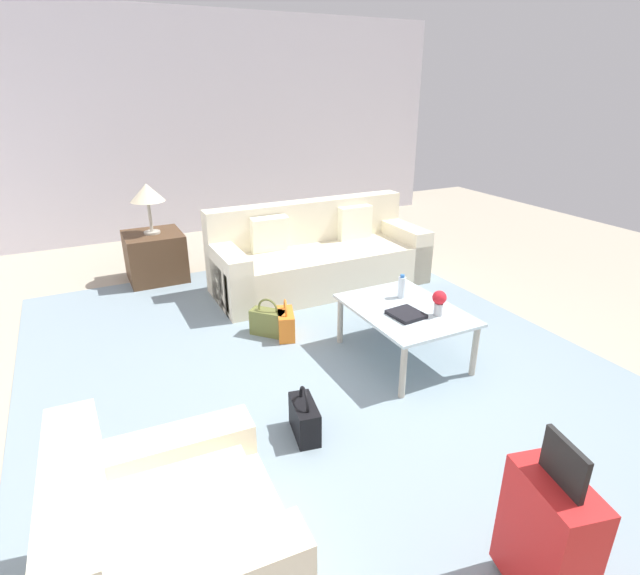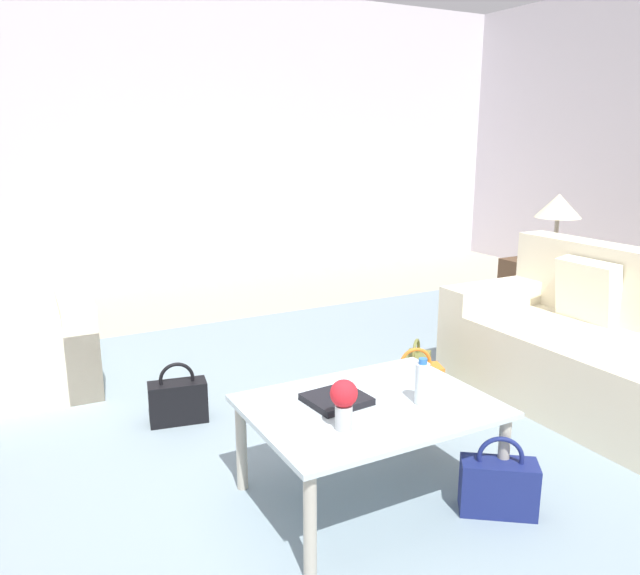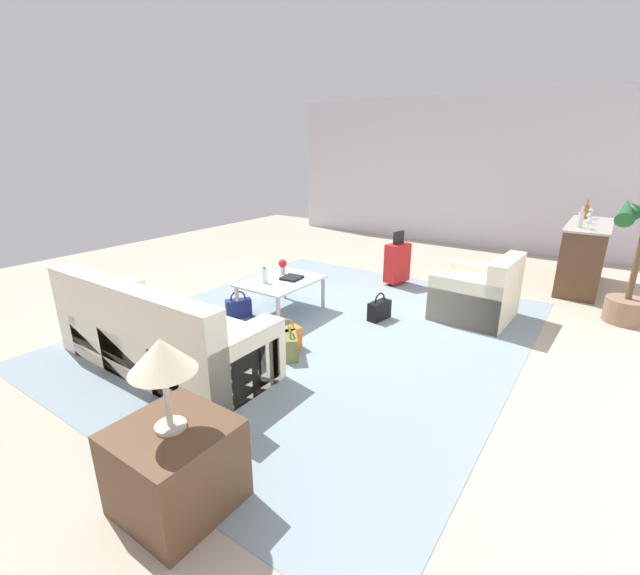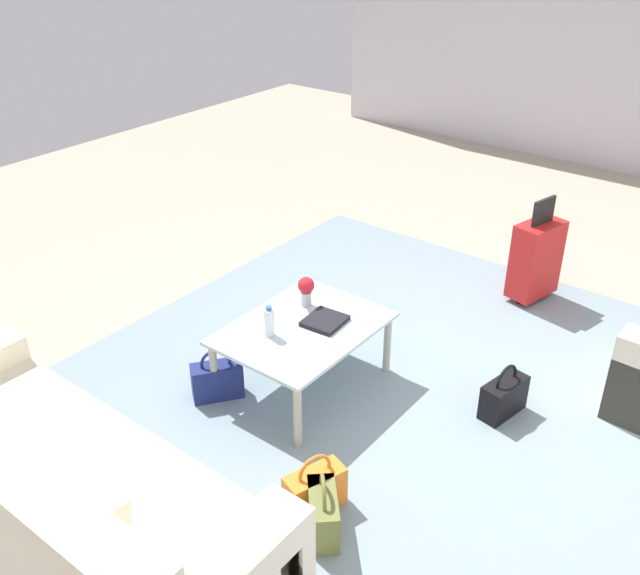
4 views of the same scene
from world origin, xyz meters
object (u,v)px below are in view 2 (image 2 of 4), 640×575
Objects in this scene: water_bottle at (422,383)px; handbag_black at (178,401)px; armchair at (15,343)px; handbag_orange at (415,384)px; handbag_olive at (415,374)px; flower_vase at (344,400)px; coffee_table_book at (337,399)px; side_table at (551,293)px; coffee_table at (370,415)px; table_lamp at (558,208)px; handbag_navy at (498,486)px.

water_bottle is 0.57× the size of handbag_black.
handbag_orange is at bearing -34.76° from armchair.
handbag_orange is at bearing -127.37° from handbag_olive.
armchair is 2.57m from flower_vase.
handbag_olive is 1.46m from handbag_black.
flower_vase is (-0.10, -0.23, 0.11)m from coffee_table_book.
side_table is at bearing 5.98° from handbag_black.
coffee_table is 1.83× the size of table_lamp.
handbag_navy is at bearing -40.20° from coffee_table.
handbag_olive is at bearing 53.90° from water_bottle.
handbag_orange is 1.00× the size of handbag_olive.
handbag_orange is 1.39m from handbag_black.
table_lamp is at bearing 0.00° from side_table.
flower_vase is 1.56m from handbag_olive.
handbag_navy is (0.43, -0.36, -0.27)m from coffee_table.
water_bottle is 0.32× the size of side_table.
water_bottle is 0.36× the size of table_lamp.
water_bottle is 0.82× the size of coffee_table_book.
coffee_table_book is (-0.32, 0.18, -0.08)m from water_bottle.
water_bottle is 1.25m from handbag_olive.
table_lamp is (3.02, 1.65, 0.42)m from flower_vase.
armchair is at bearing 170.76° from side_table.
coffee_table_book is at bearing 66.50° from flower_vase.
armchair is 3.06m from handbag_navy.
armchair reaches higher than coffee_table.
water_bottle reaches higher than handbag_orange.
handbag_orange is at bearing 71.28° from handbag_navy.
handbag_navy is at bearing -141.91° from table_lamp.
water_bottle is (1.50, -2.27, 0.26)m from armchair.
flower_vase reaches higher than handbag_orange.
table_lamp reaches higher than coffee_table.
flower_vase is 3.45m from side_table.
table_lamp reaches higher than handbag_black.
armchair is at bearing 148.91° from handbag_olive.
handbag_olive is (0.69, 0.95, -0.42)m from water_bottle.
side_table reaches higher than coffee_table_book.
handbag_navy is at bearing -55.71° from armchair.
flower_vase is at bearing -76.49° from handbag_black.
side_table reaches higher than handbag_olive.
coffee_table is 2.89× the size of handbag_navy.
coffee_table_book is 1.31m from handbag_olive.
coffee_table_book is 0.70× the size of handbag_navy.
table_lamp reaches higher than handbag_orange.
coffee_table_book is 0.44× the size of table_lamp.
flower_vase reaches higher than coffee_table.
flower_vase is 0.32× the size of side_table.
armchair reaches higher than water_bottle.
side_table is at bearing 28.18° from coffee_table.
handbag_black is (-0.31, 1.30, -0.45)m from flower_vase.
coffee_table_book is at bearing -68.92° from handbag_black.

